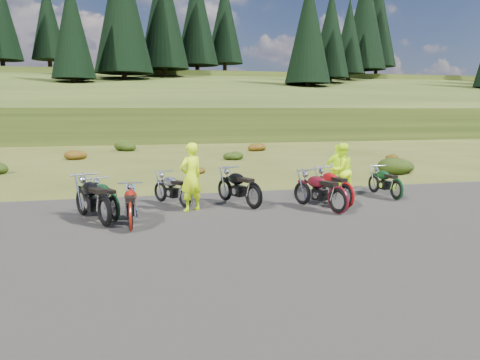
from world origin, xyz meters
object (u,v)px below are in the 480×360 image
object	(u,v)px
motorcycle_0	(105,228)
motorcycle_7	(396,201)
motorcycle_3	(186,210)
person_middle	(191,178)

from	to	relation	value
motorcycle_0	motorcycle_7	xyz separation A→B (m)	(8.68, 1.32, 0.00)
motorcycle_0	motorcycle_3	world-z (taller)	motorcycle_0
motorcycle_3	person_middle	bearing A→B (deg)	170.98
motorcycle_0	person_middle	world-z (taller)	person_middle
person_middle	motorcycle_3	bearing A→B (deg)	-97.72
motorcycle_0	motorcycle_3	xyz separation A→B (m)	(2.15, 1.62, 0.00)
motorcycle_0	motorcycle_3	distance (m)	2.69
motorcycle_0	motorcycle_7	world-z (taller)	motorcycle_0
motorcycle_0	motorcycle_3	size ratio (longest dim) A/B	1.18
motorcycle_3	person_middle	distance (m)	1.01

